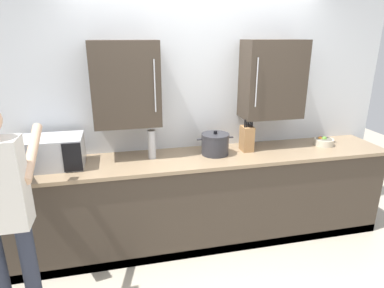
% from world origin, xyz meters
% --- Properties ---
extents(back_wall_tiled, '(4.12, 0.44, 2.84)m').
position_xyz_m(back_wall_tiled, '(0.00, 1.15, 1.47)').
color(back_wall_tiled, silver).
rests_on(back_wall_tiled, ground_plane).
extents(counter_unit, '(3.77, 0.63, 0.94)m').
position_xyz_m(counter_unit, '(0.00, 0.84, 0.47)').
color(counter_unit, '#3D3328').
rests_on(counter_unit, ground_plane).
extents(microwave_oven, '(0.57, 0.73, 0.28)m').
position_xyz_m(microwave_oven, '(-1.44, 0.87, 1.08)').
color(microwave_oven, '#B7BABF').
rests_on(microwave_oven, counter_unit).
extents(knife_block, '(0.11, 0.15, 0.34)m').
position_xyz_m(knife_block, '(0.45, 0.90, 1.07)').
color(knife_block, '#A37547').
rests_on(knife_block, counter_unit).
extents(stock_pot, '(0.37, 0.27, 0.24)m').
position_xyz_m(stock_pot, '(0.10, 0.87, 1.05)').
color(stock_pot, '#2D2D33').
rests_on(stock_pot, counter_unit).
extents(fruit_bowl, '(0.20, 0.20, 0.10)m').
position_xyz_m(fruit_bowl, '(1.32, 0.87, 0.99)').
color(fruit_bowl, beige).
rests_on(fruit_bowl, counter_unit).
extents(thermos_flask, '(0.08, 0.08, 0.28)m').
position_xyz_m(thermos_flask, '(-0.52, 0.89, 1.08)').
color(thermos_flask, '#B7BABF').
rests_on(thermos_flask, counter_unit).
extents(person_figure, '(0.45, 0.60, 1.69)m').
position_xyz_m(person_figure, '(-1.60, 0.07, 1.01)').
color(person_figure, '#282D3D').
rests_on(person_figure, ground_plane).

